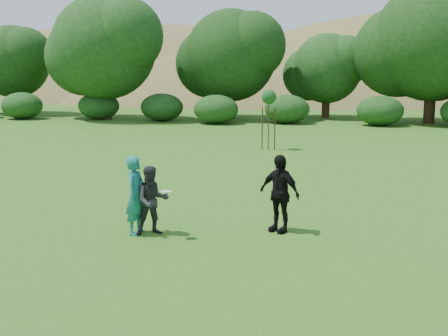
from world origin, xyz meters
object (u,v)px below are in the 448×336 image
Objects in this scene: player_teal at (136,195)px; player_grey at (152,201)px; sapling at (269,99)px; player_black at (279,193)px.

player_teal is 0.41m from player_grey.
sapling is at bearing 56.95° from player_grey.
player_grey is 14.27m from sapling.
player_grey is at bearing -95.79° from sapling.
player_teal is 3.43m from player_black.
sapling is (1.82, 14.12, 1.48)m from player_teal.
player_grey is (0.39, 0.01, -0.12)m from player_teal.
player_black is at bearing -70.29° from player_teal.
player_teal is 1.00× the size of player_black.
player_teal is at bearing 154.18° from player_grey.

